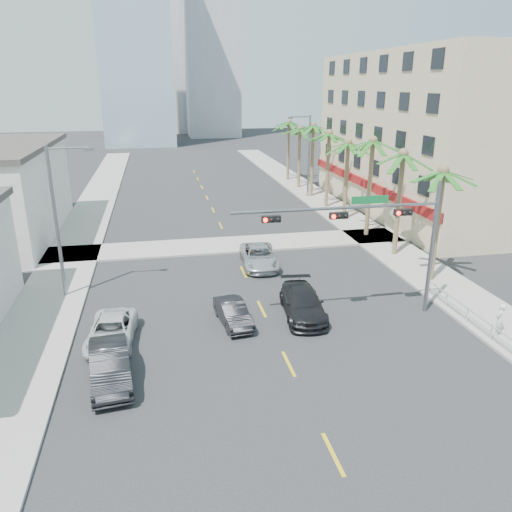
{
  "coord_description": "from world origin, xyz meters",
  "views": [
    {
      "loc": [
        -5.36,
        -15.27,
        12.13
      ],
      "look_at": [
        -0.49,
        9.2,
        3.5
      ],
      "focal_mm": 35.0,
      "sensor_mm": 36.0,
      "label": 1
    }
  ],
  "objects_px": {
    "car_lane_left": "(233,313)",
    "car_lane_center": "(259,256)",
    "traffic_signal_mast": "(379,228)",
    "car_lane_right": "(303,303)",
    "car_parked_mid": "(110,366)",
    "car_parked_far": "(112,331)",
    "pedestrian": "(500,319)"
  },
  "relations": [
    {
      "from": "car_lane_left",
      "to": "car_lane_center",
      "type": "height_order",
      "value": "car_lane_center"
    },
    {
      "from": "traffic_signal_mast",
      "to": "car_lane_center",
      "type": "height_order",
      "value": "traffic_signal_mast"
    },
    {
      "from": "car_lane_right",
      "to": "car_lane_left",
      "type": "bearing_deg",
      "value": -170.57
    },
    {
      "from": "car_lane_right",
      "to": "car_parked_mid",
      "type": "bearing_deg",
      "value": -148.96
    },
    {
      "from": "car_parked_mid",
      "to": "car_lane_right",
      "type": "distance_m",
      "value": 10.92
    },
    {
      "from": "traffic_signal_mast",
      "to": "car_lane_left",
      "type": "height_order",
      "value": "traffic_signal_mast"
    },
    {
      "from": "car_lane_left",
      "to": "car_lane_right",
      "type": "distance_m",
      "value": 3.92
    },
    {
      "from": "car_lane_left",
      "to": "car_lane_center",
      "type": "relative_size",
      "value": 0.73
    },
    {
      "from": "car_lane_left",
      "to": "car_parked_mid",
      "type": "bearing_deg",
      "value": -151.09
    },
    {
      "from": "car_lane_center",
      "to": "traffic_signal_mast",
      "type": "bearing_deg",
      "value": -59.01
    },
    {
      "from": "car_parked_far",
      "to": "car_lane_center",
      "type": "bearing_deg",
      "value": 49.71
    },
    {
      "from": "car_parked_far",
      "to": "car_lane_right",
      "type": "relative_size",
      "value": 0.91
    },
    {
      "from": "car_parked_mid",
      "to": "pedestrian",
      "type": "xyz_separation_m",
      "value": [
        18.86,
        0.32,
        0.22
      ]
    },
    {
      "from": "traffic_signal_mast",
      "to": "car_lane_center",
      "type": "xyz_separation_m",
      "value": [
        -4.5,
        9.02,
        -4.35
      ]
    },
    {
      "from": "car_lane_left",
      "to": "car_lane_right",
      "type": "relative_size",
      "value": 0.73
    },
    {
      "from": "car_lane_left",
      "to": "car_lane_center",
      "type": "distance_m",
      "value": 9.03
    },
    {
      "from": "car_lane_right",
      "to": "traffic_signal_mast",
      "type": "bearing_deg",
      "value": -6.19
    },
    {
      "from": "car_parked_far",
      "to": "car_parked_mid",
      "type": "bearing_deg",
      "value": -82.42
    },
    {
      "from": "traffic_signal_mast",
      "to": "pedestrian",
      "type": "height_order",
      "value": "traffic_signal_mast"
    },
    {
      "from": "car_lane_center",
      "to": "car_parked_mid",
      "type": "bearing_deg",
      "value": -120.91
    },
    {
      "from": "traffic_signal_mast",
      "to": "car_parked_mid",
      "type": "xyz_separation_m",
      "value": [
        -13.64,
        -3.84,
        -4.3
      ]
    },
    {
      "from": "pedestrian",
      "to": "car_lane_center",
      "type": "bearing_deg",
      "value": -82.76
    },
    {
      "from": "car_lane_left",
      "to": "traffic_signal_mast",
      "type": "bearing_deg",
      "value": -11.63
    },
    {
      "from": "car_parked_mid",
      "to": "traffic_signal_mast",
      "type": "bearing_deg",
      "value": 9.09
    },
    {
      "from": "traffic_signal_mast",
      "to": "car_lane_left",
      "type": "relative_size",
      "value": 2.97
    },
    {
      "from": "car_lane_left",
      "to": "car_lane_center",
      "type": "xyz_separation_m",
      "value": [
        3.15,
        8.46,
        0.1
      ]
    },
    {
      "from": "car_parked_far",
      "to": "traffic_signal_mast",
      "type": "bearing_deg",
      "value": 6.07
    },
    {
      "from": "car_parked_mid",
      "to": "car_parked_far",
      "type": "bearing_deg",
      "value": 86.5
    },
    {
      "from": "traffic_signal_mast",
      "to": "car_lane_right",
      "type": "distance_m",
      "value": 5.77
    },
    {
      "from": "car_parked_mid",
      "to": "car_parked_far",
      "type": "distance_m",
      "value": 3.46
    },
    {
      "from": "pedestrian",
      "to": "car_lane_right",
      "type": "bearing_deg",
      "value": -56.29
    },
    {
      "from": "traffic_signal_mast",
      "to": "car_lane_right",
      "type": "height_order",
      "value": "traffic_signal_mast"
    }
  ]
}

